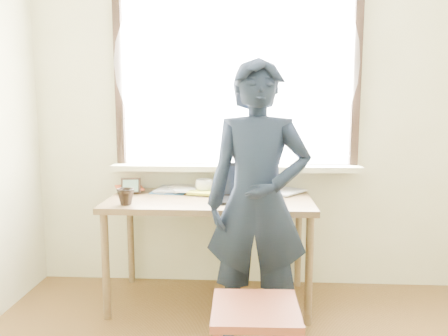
# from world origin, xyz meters

# --- Properties ---
(room_shell) EXTENTS (3.52, 4.02, 2.61)m
(room_shell) POSITION_xyz_m (-0.02, 0.20, 1.64)
(room_shell) COLOR beige
(room_shell) RESTS_ON ground
(desk) EXTENTS (1.41, 0.70, 0.75)m
(desk) POSITION_xyz_m (-0.37, 1.63, 0.68)
(desk) COLOR brown
(desk) RESTS_ON ground
(laptop) EXTENTS (0.37, 0.31, 0.24)m
(laptop) POSITION_xyz_m (-0.13, 1.60, 0.81)
(laptop) COLOR black
(laptop) RESTS_ON desk
(mug_white) EXTENTS (0.18, 0.18, 0.10)m
(mug_white) POSITION_xyz_m (-0.42, 1.80, 0.80)
(mug_white) COLOR white
(mug_white) RESTS_ON desk
(mug_dark) EXTENTS (0.12, 0.12, 0.11)m
(mug_dark) POSITION_xyz_m (-0.89, 1.40, 0.81)
(mug_dark) COLOR black
(mug_dark) RESTS_ON desk
(mouse) EXTENTS (0.09, 0.06, 0.04)m
(mouse) POSITION_xyz_m (0.06, 1.53, 0.77)
(mouse) COLOR black
(mouse) RESTS_ON desk
(desk_clutter) EXTENTS (0.75, 0.51, 0.04)m
(desk_clutter) POSITION_xyz_m (-0.77, 1.80, 0.77)
(desk_clutter) COLOR #A83C1F
(desk_clutter) RESTS_ON desk
(book_a) EXTENTS (0.21, 0.26, 0.02)m
(book_a) POSITION_xyz_m (-0.79, 1.87, 0.77)
(book_a) COLOR white
(book_a) RESTS_ON desk
(book_b) EXTENTS (0.32, 0.33, 0.02)m
(book_b) POSITION_xyz_m (0.10, 1.89, 0.76)
(book_b) COLOR white
(book_b) RESTS_ON desk
(picture_frame) EXTENTS (0.14, 0.03, 0.11)m
(picture_frame) POSITION_xyz_m (-0.95, 1.73, 0.81)
(picture_frame) COLOR black
(picture_frame) RESTS_ON desk
(work_chair) EXTENTS (0.43, 0.41, 0.43)m
(work_chair) POSITION_xyz_m (-0.06, 0.67, 0.36)
(work_chair) COLOR brown
(work_chair) RESTS_ON ground
(person) EXTENTS (0.64, 0.45, 1.66)m
(person) POSITION_xyz_m (-0.05, 1.18, 0.83)
(person) COLOR black
(person) RESTS_ON ground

